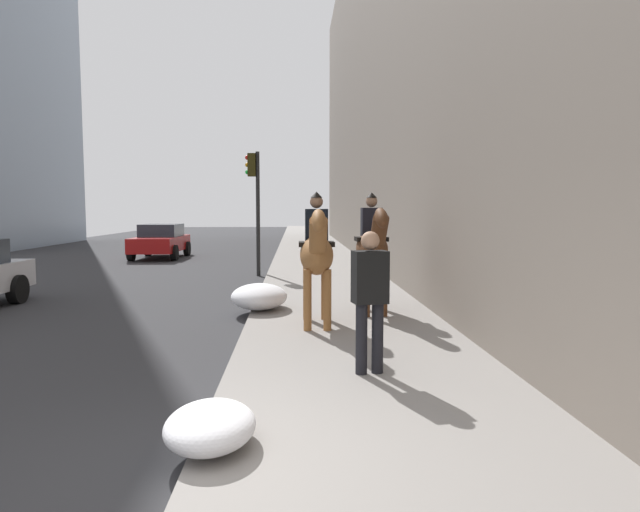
{
  "coord_description": "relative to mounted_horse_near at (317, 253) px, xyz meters",
  "views": [
    {
      "loc": [
        -3.93,
        -0.86,
        2.08
      ],
      "look_at": [
        4.0,
        -1.22,
        1.4
      ],
      "focal_mm": 30.88,
      "sensor_mm": 36.0,
      "label": 1
    }
  ],
  "objects": [
    {
      "name": "pedestrian_greeting",
      "position": [
        -2.72,
        -0.52,
        -0.26
      ],
      "size": [
        0.33,
        0.44,
        1.7
      ],
      "rotation": [
        0.0,
        0.0,
        0.18
      ],
      "color": "black",
      "rests_on": "sidewalk_slab"
    },
    {
      "name": "sidewalk_slab",
      "position": [
        -5.19,
        -0.52,
        -1.3
      ],
      "size": [
        120.0,
        3.48,
        0.12
      ],
      "primitive_type": "cube",
      "color": "gray",
      "rests_on": "ground"
    },
    {
      "name": "mounted_horse_far",
      "position": [
        1.1,
        -1.09,
        0.02
      ],
      "size": [
        2.15,
        0.61,
        2.27
      ],
      "rotation": [
        0.0,
        0.0,
        3.17
      ],
      "color": "#4C2B16",
      "rests_on": "sidewalk_slab"
    },
    {
      "name": "snow_pile_far",
      "position": [
        1.61,
        1.07,
        -0.99
      ],
      "size": [
        1.43,
        1.1,
        0.49
      ],
      "primitive_type": "ellipsoid",
      "color": "white",
      "rests_on": "sidewalk_slab"
    },
    {
      "name": "traffic_light_near_curb",
      "position": [
        7.92,
        1.59,
        1.21
      ],
      "size": [
        0.2,
        0.44,
        3.82
      ],
      "color": "black",
      "rests_on": "ground"
    },
    {
      "name": "mounted_horse_near",
      "position": [
        0.0,
        0.0,
        0.0
      ],
      "size": [
        2.15,
        0.6,
        2.25
      ],
      "rotation": [
        0.0,
        0.0,
        3.13
      ],
      "color": "brown",
      "rests_on": "sidewalk_slab"
    },
    {
      "name": "snow_pile_near",
      "position": [
        -4.68,
        1.07,
        -1.07
      ],
      "size": [
        0.98,
        0.75,
        0.34
      ],
      "primitive_type": "ellipsoid",
      "color": "white",
      "rests_on": "sidewalk_slab"
    },
    {
      "name": "car_mid_lane",
      "position": [
        14.42,
        6.05,
        -0.61
      ],
      "size": [
        3.97,
        1.99,
        1.44
      ],
      "rotation": [
        0.0,
        0.0,
        3.13
      ],
      "color": "maroon",
      "rests_on": "ground"
    }
  ]
}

